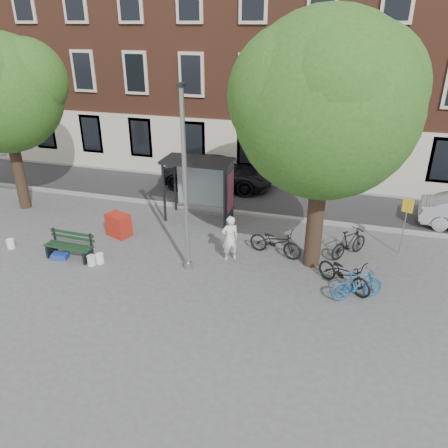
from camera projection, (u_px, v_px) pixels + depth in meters
name	position (u px, v px, depth m)	size (l,w,h in m)	color
ground	(188.00, 268.00, 14.95)	(90.00, 90.00, 0.00)	#4C4C4F
road	(239.00, 196.00, 21.04)	(40.00, 4.00, 0.01)	#28282B
curb_near	(228.00, 211.00, 19.27)	(40.00, 0.25, 0.12)	gray
curb_far	(249.00, 182.00, 22.75)	(40.00, 0.25, 0.12)	gray
building_row	(269.00, 35.00, 23.28)	(30.00, 8.00, 14.00)	brown
lamppost	(185.00, 192.00, 13.77)	(0.28, 0.35, 6.11)	#9EA0A3
tree_right	(327.00, 99.00, 12.75)	(5.76, 5.60, 8.20)	black
tree_left	(0.00, 89.00, 17.53)	(5.18, 4.86, 7.40)	black
bus_shelter	(208.00, 176.00, 17.86)	(2.85, 1.45, 2.62)	#1E2328
painter	(230.00, 238.00, 15.16)	(0.61, 0.40, 1.68)	white
bench	(70.00, 247.00, 15.47)	(1.80, 0.64, 0.92)	#1E2328
bike_a	(275.00, 242.00, 15.60)	(0.70, 1.99, 1.05)	black
bike_b	(357.00, 284.00, 13.12)	(0.47, 1.68, 1.01)	#1A5690
bike_c	(344.00, 274.00, 13.66)	(0.69, 1.98, 1.04)	black
bike_d	(349.00, 243.00, 15.51)	(0.50, 1.75, 1.05)	black
car_dark	(219.00, 172.00, 21.96)	(2.54, 5.51, 1.53)	black
red_stand	(119.00, 225.00, 17.05)	(0.90, 0.60, 0.90)	#A82216
blue_crate	(60.00, 256.00, 15.54)	(0.55, 0.40, 0.20)	navy
bucket_a	(11.00, 244.00, 16.21)	(0.28, 0.28, 0.36)	white
bucket_b	(91.00, 260.00, 15.09)	(0.28, 0.28, 0.36)	silver
bucket_c	(100.00, 258.00, 15.21)	(0.28, 0.28, 0.36)	white
notice_sign	(406.00, 214.00, 15.24)	(0.35, 0.17, 2.12)	#9EA0A3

